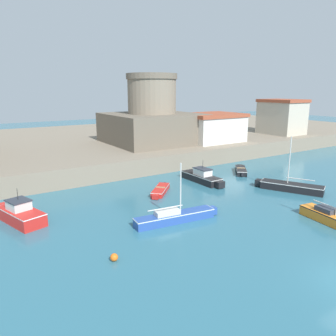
% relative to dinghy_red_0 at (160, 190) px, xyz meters
% --- Properties ---
extents(quay_seawall, '(120.00, 40.00, 2.11)m').
position_rel_dinghy_red_0_xyz_m(quay_seawall, '(0.50, 26.12, 0.78)').
color(quay_seawall, gray).
rests_on(quay_seawall, ground).
extents(dinghy_red_0, '(3.51, 3.55, 0.57)m').
position_rel_dinghy_red_0_xyz_m(dinghy_red_0, '(0.00, 0.00, 0.00)').
color(dinghy_red_0, red).
rests_on(dinghy_red_0, ground).
extents(motorboat_red_1, '(3.04, 5.47, 2.64)m').
position_rel_dinghy_red_0_xyz_m(motorboat_red_1, '(-12.71, -0.25, 0.37)').
color(motorboat_red_1, red).
rests_on(motorboat_red_1, ground).
extents(sailboat_black_2, '(4.02, 6.38, 5.43)m').
position_rel_dinghy_red_0_xyz_m(sailboat_black_2, '(11.19, -6.45, 0.15)').
color(sailboat_black_2, black).
rests_on(sailboat_black_2, ground).
extents(sailboat_orange_3, '(2.03, 5.57, 4.50)m').
position_rel_dinghy_red_0_xyz_m(sailboat_orange_3, '(6.88, -13.39, 0.18)').
color(sailboat_orange_3, orange).
rests_on(sailboat_orange_3, ground).
extents(motorboat_black_4, '(1.67, 6.06, 2.44)m').
position_rel_dinghy_red_0_xyz_m(motorboat_black_4, '(5.85, 0.85, 0.28)').
color(motorboat_black_4, black).
rests_on(motorboat_black_4, ground).
extents(dinghy_black_5, '(3.41, 3.75, 0.68)m').
position_rel_dinghy_red_0_xyz_m(dinghy_black_5, '(12.26, 1.37, 0.05)').
color(dinghy_black_5, black).
rests_on(dinghy_black_5, ground).
extents(sailboat_blue_6, '(6.95, 1.85, 4.57)m').
position_rel_dinghy_red_0_xyz_m(sailboat_blue_6, '(-2.81, -6.73, 0.16)').
color(sailboat_blue_6, '#284C9E').
rests_on(sailboat_blue_6, ground).
extents(mooring_buoy, '(0.47, 0.47, 0.47)m').
position_rel_dinghy_red_0_xyz_m(mooring_buoy, '(-9.12, -9.61, -0.04)').
color(mooring_buoy, orange).
rests_on(mooring_buoy, ground).
extents(fortress, '(12.58, 12.58, 9.91)m').
position_rel_dinghy_red_0_xyz_m(fortress, '(8.50, 16.04, 5.17)').
color(fortress, '#685E4F').
rests_on(fortress, quay_seawall).
extents(harbor_shed_near_wharf, '(5.69, 7.28, 6.02)m').
position_rel_dinghy_red_0_xyz_m(harbor_shed_near_wharf, '(32.50, 11.90, 4.87)').
color(harbor_shed_near_wharf, '#BCB29E').
rests_on(harbor_shed_near_wharf, quay_seawall).
extents(harbor_shed_mid_row, '(8.96, 7.08, 4.21)m').
position_rel_dinghy_red_0_xyz_m(harbor_shed_mid_row, '(16.50, 12.02, 3.96)').
color(harbor_shed_mid_row, silver).
rests_on(harbor_shed_mid_row, quay_seawall).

